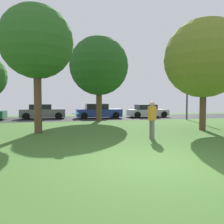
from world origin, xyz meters
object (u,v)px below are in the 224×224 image
(oak_tree_center, at_px, (99,66))
(parked_car_grey, at_px, (43,112))
(maple_tree_near, at_px, (204,58))
(person_thrower, at_px, (152,118))
(frisbee_disc, at_px, (75,114))
(parked_car_blue, at_px, (98,112))
(street_lamp_post, at_px, (187,95))
(oak_tree_right, at_px, (37,43))
(parked_car_silver, at_px, (147,111))

(oak_tree_center, bearing_deg, parked_car_grey, 144.77)
(oak_tree_center, xyz_separation_m, parked_car_grey, (-4.87, 3.44, -4.04))
(maple_tree_near, bearing_deg, person_thrower, -154.60)
(frisbee_disc, distance_m, parked_car_blue, 13.11)
(maple_tree_near, distance_m, parked_car_grey, 14.88)
(street_lamp_post, bearing_deg, oak_tree_center, 174.97)
(parked_car_blue, height_order, street_lamp_post, street_lamp_post)
(oak_tree_right, bearing_deg, person_thrower, -30.15)
(maple_tree_near, bearing_deg, street_lamp_post, 63.66)
(frisbee_disc, bearing_deg, oak_tree_right, 115.05)
(parked_car_blue, xyz_separation_m, street_lamp_post, (7.62, -3.53, 1.59))
(oak_tree_right, height_order, person_thrower, oak_tree_right)
(person_thrower, xyz_separation_m, parked_car_silver, (5.05, 12.35, -0.31))
(oak_tree_center, bearing_deg, maple_tree_near, -57.00)
(oak_tree_center, bearing_deg, parked_car_blue, 81.04)
(maple_tree_near, height_order, parked_car_silver, maple_tree_near)
(maple_tree_near, relative_size, street_lamp_post, 1.42)
(oak_tree_right, xyz_separation_m, parked_car_grey, (-0.45, 9.73, -4.07))
(oak_tree_right, distance_m, person_thrower, 7.05)
(person_thrower, bearing_deg, parked_car_grey, -76.34)
(parked_car_grey, relative_size, street_lamp_post, 0.91)
(maple_tree_near, xyz_separation_m, parked_car_grey, (-9.64, 10.79, -3.49))
(oak_tree_center, xyz_separation_m, person_thrower, (0.72, -9.27, -3.76))
(maple_tree_near, relative_size, parked_car_blue, 1.44)
(oak_tree_center, height_order, street_lamp_post, oak_tree_center)
(maple_tree_near, relative_size, frisbee_disc, 20.79)
(street_lamp_post, bearing_deg, parked_car_blue, 155.14)
(parked_car_grey, relative_size, parked_car_blue, 0.92)
(parked_car_silver, bearing_deg, street_lamp_post, -58.77)
(parked_car_silver, bearing_deg, parked_car_blue, -177.28)
(oak_tree_center, height_order, oak_tree_right, oak_tree_center)
(oak_tree_right, distance_m, parked_car_grey, 10.56)
(person_thrower, bearing_deg, oak_tree_center, -95.64)
(maple_tree_near, xyz_separation_m, street_lamp_post, (3.29, 6.64, -1.88))
(parked_car_blue, bearing_deg, frisbee_disc, -104.05)
(oak_tree_center, xyz_separation_m, parked_car_silver, (5.77, 3.07, -4.07))
(parked_car_grey, bearing_deg, person_thrower, -66.28)
(oak_tree_right, height_order, parked_car_grey, oak_tree_right)
(parked_car_grey, distance_m, parked_car_silver, 10.64)
(person_thrower, height_order, parked_car_grey, person_thrower)
(maple_tree_near, distance_m, street_lamp_post, 7.64)
(parked_car_silver, bearing_deg, parked_car_grey, 178.03)
(oak_tree_center, relative_size, frisbee_disc, 23.41)
(oak_tree_right, bearing_deg, frisbee_disc, -64.95)
(maple_tree_near, height_order, street_lamp_post, maple_tree_near)
(oak_tree_right, bearing_deg, parked_car_silver, 42.61)
(parked_car_grey, bearing_deg, maple_tree_near, -48.21)
(person_thrower, distance_m, parked_car_silver, 13.34)
(frisbee_disc, relative_size, parked_car_silver, 0.07)
(oak_tree_right, distance_m, frisbee_disc, 5.29)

